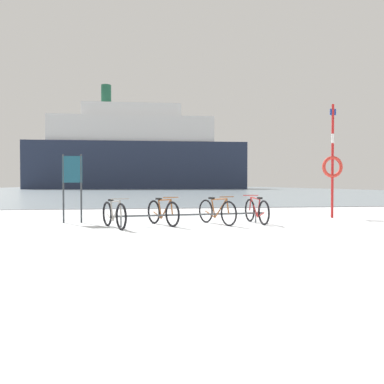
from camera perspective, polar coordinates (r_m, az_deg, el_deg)
ground at (r=60.76m, az=-6.00°, el=0.18°), size 80.00×132.00×0.08m
bike_rack at (r=10.09m, az=-0.03°, el=-3.52°), size 4.15×0.63×0.31m
bicycle_0 at (r=9.59m, az=-11.78°, el=-3.36°), size 0.74×1.53×0.76m
bicycle_1 at (r=10.04m, az=-4.46°, el=-3.10°), size 0.79×1.46×0.77m
bicycle_2 at (r=10.27m, az=3.79°, el=-2.97°), size 0.78×1.57×0.78m
bicycle_3 at (r=10.66m, az=9.76°, el=-2.82°), size 0.46×1.62×0.79m
info_sign at (r=11.14m, az=-17.74°, el=2.26°), size 0.55×0.08×1.94m
rescue_post at (r=13.02m, az=20.57°, el=4.06°), size 0.70×0.11×3.68m
ferry_ship at (r=83.18m, az=-8.41°, el=5.68°), size 46.22×14.03×22.41m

